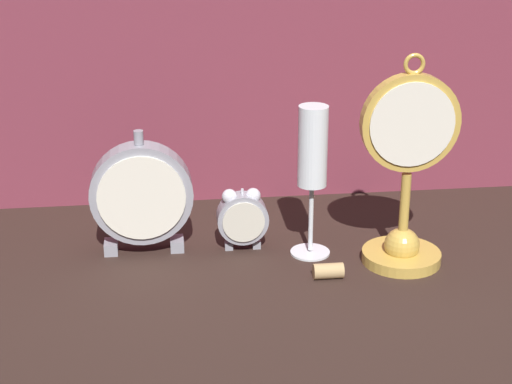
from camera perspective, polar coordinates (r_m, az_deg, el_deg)
name	(u,v)px	position (r m, az deg, el deg)	size (l,w,h in m)	color
ground_plane	(263,284)	(1.19, 0.46, -6.15)	(4.00, 4.00, 0.00)	black
pocket_watch_on_stand	(406,185)	(1.22, 9.99, 0.49)	(0.14, 0.11, 0.31)	gold
alarm_clock_twin_bell	(243,216)	(1.27, -0.90, -1.62)	(0.08, 0.03, 0.10)	gray
mantel_clock_silver	(142,194)	(1.25, -7.64, -0.16)	(0.15, 0.04, 0.19)	gray
champagne_flute	(312,158)	(1.22, 3.79, 2.27)	(0.06, 0.06, 0.23)	silver
wine_cork	(328,271)	(1.20, 4.84, -5.27)	(0.02, 0.02, 0.04)	tan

